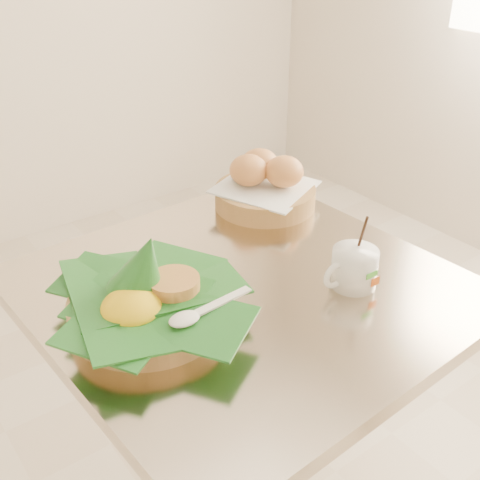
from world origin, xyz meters
TOP-DOWN VIEW (x-y plane):
  - cafe_table at (0.12, -0.02)m, footprint 0.73×0.73m
  - rice_basket at (-0.07, -0.01)m, footprint 0.32×0.32m
  - bread_basket at (0.35, 0.21)m, footprint 0.25×0.25m
  - coffee_mug at (0.27, -0.13)m, footprint 0.11×0.08m

SIDE VIEW (x-z plane):
  - cafe_table at x=0.12m, z-range 0.15..0.90m
  - coffee_mug at x=0.27m, z-range 0.72..0.86m
  - rice_basket at x=-0.07m, z-range 0.71..0.87m
  - bread_basket at x=0.35m, z-range 0.74..0.85m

